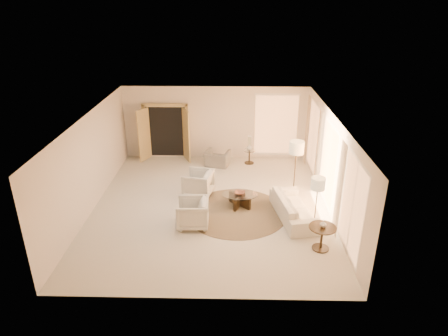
{
  "coord_description": "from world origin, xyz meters",
  "views": [
    {
      "loc": [
        0.65,
        -10.62,
        5.91
      ],
      "look_at": [
        0.4,
        0.4,
        1.1
      ],
      "focal_mm": 32.0,
      "sensor_mm": 36.0,
      "label": 1
    }
  ],
  "objects_px": {
    "accent_chair": "(217,156)",
    "end_table": "(322,234)",
    "end_vase": "(323,224)",
    "sofa": "(294,208)",
    "armchair_left": "(198,182)",
    "side_table": "(249,155)",
    "bowl": "(240,193)",
    "floor_lamp_far": "(318,186)",
    "floor_lamp_near": "(297,150)",
    "armchair_right": "(193,212)",
    "coffee_table": "(240,198)",
    "side_vase": "(250,147)"
  },
  "relations": [
    {
      "from": "armchair_left",
      "to": "end_table",
      "type": "distance_m",
      "value": 4.43
    },
    {
      "from": "armchair_left",
      "to": "side_table",
      "type": "distance_m",
      "value": 3.14
    },
    {
      "from": "floor_lamp_far",
      "to": "end_vase",
      "type": "height_order",
      "value": "floor_lamp_far"
    },
    {
      "from": "coffee_table",
      "to": "floor_lamp_far",
      "type": "distance_m",
      "value": 2.6
    },
    {
      "from": "bowl",
      "to": "coffee_table",
      "type": "bearing_deg",
      "value": -90.0
    },
    {
      "from": "sofa",
      "to": "armchair_right",
      "type": "height_order",
      "value": "armchair_right"
    },
    {
      "from": "armchair_left",
      "to": "sofa",
      "type": "bearing_deg",
      "value": 77.63
    },
    {
      "from": "armchair_right",
      "to": "side_table",
      "type": "distance_m",
      "value": 4.82
    },
    {
      "from": "end_table",
      "to": "side_table",
      "type": "xyz_separation_m",
      "value": [
        -1.61,
        5.53,
        -0.11
      ]
    },
    {
      "from": "side_table",
      "to": "end_vase",
      "type": "relative_size",
      "value": 3.13
    },
    {
      "from": "end_vase",
      "to": "side_table",
      "type": "bearing_deg",
      "value": 106.24
    },
    {
      "from": "bowl",
      "to": "accent_chair",
      "type": "bearing_deg",
      "value": 104.47
    },
    {
      "from": "accent_chair",
      "to": "side_table",
      "type": "xyz_separation_m",
      "value": [
        1.21,
        0.25,
        -0.06
      ]
    },
    {
      "from": "armchair_right",
      "to": "floor_lamp_far",
      "type": "relative_size",
      "value": 0.56
    },
    {
      "from": "end_vase",
      "to": "end_table",
      "type": "bearing_deg",
      "value": 0.0
    },
    {
      "from": "armchair_right",
      "to": "side_vase",
      "type": "xyz_separation_m",
      "value": [
        1.72,
        4.5,
        0.22
      ]
    },
    {
      "from": "floor_lamp_near",
      "to": "side_vase",
      "type": "xyz_separation_m",
      "value": [
        -1.31,
        2.65,
        -0.91
      ]
    },
    {
      "from": "armchair_right",
      "to": "coffee_table",
      "type": "xyz_separation_m",
      "value": [
        1.31,
        1.15,
        -0.18
      ]
    },
    {
      "from": "side_table",
      "to": "armchair_right",
      "type": "bearing_deg",
      "value": -110.91
    },
    {
      "from": "sofa",
      "to": "armchair_left",
      "type": "bearing_deg",
      "value": 53.95
    },
    {
      "from": "accent_chair",
      "to": "coffee_table",
      "type": "bearing_deg",
      "value": 119.24
    },
    {
      "from": "coffee_table",
      "to": "side_table",
      "type": "relative_size",
      "value": 2.39
    },
    {
      "from": "armchair_left",
      "to": "bowl",
      "type": "relative_size",
      "value": 2.84
    },
    {
      "from": "floor_lamp_near",
      "to": "armchair_left",
      "type": "bearing_deg",
      "value": 179.41
    },
    {
      "from": "sofa",
      "to": "end_vase",
      "type": "height_order",
      "value": "end_vase"
    },
    {
      "from": "floor_lamp_far",
      "to": "armchair_right",
      "type": "bearing_deg",
      "value": 178.19
    },
    {
      "from": "coffee_table",
      "to": "floor_lamp_near",
      "type": "xyz_separation_m",
      "value": [
        1.72,
        0.7,
        1.31
      ]
    },
    {
      "from": "armchair_left",
      "to": "floor_lamp_far",
      "type": "xyz_separation_m",
      "value": [
        3.33,
        -1.99,
        0.87
      ]
    },
    {
      "from": "armchair_right",
      "to": "side_table",
      "type": "xyz_separation_m",
      "value": [
        1.72,
        4.5,
        -0.1
      ]
    },
    {
      "from": "sofa",
      "to": "end_vase",
      "type": "xyz_separation_m",
      "value": [
        0.48,
        -1.54,
        0.41
      ]
    },
    {
      "from": "floor_lamp_far",
      "to": "floor_lamp_near",
      "type": "bearing_deg",
      "value": 98.64
    },
    {
      "from": "armchair_right",
      "to": "end_table",
      "type": "relative_size",
      "value": 1.27
    },
    {
      "from": "accent_chair",
      "to": "end_table",
      "type": "height_order",
      "value": "accent_chair"
    },
    {
      "from": "sofa",
      "to": "bowl",
      "type": "xyz_separation_m",
      "value": [
        -1.54,
        0.64,
        0.12
      ]
    },
    {
      "from": "accent_chair",
      "to": "end_vase",
      "type": "distance_m",
      "value": 5.99
    },
    {
      "from": "floor_lamp_far",
      "to": "side_vase",
      "type": "bearing_deg",
      "value": 109.22
    },
    {
      "from": "end_vase",
      "to": "bowl",
      "type": "bearing_deg",
      "value": 132.74
    },
    {
      "from": "side_table",
      "to": "bowl",
      "type": "bearing_deg",
      "value": -96.93
    },
    {
      "from": "armchair_left",
      "to": "armchair_right",
      "type": "bearing_deg",
      "value": 13.35
    },
    {
      "from": "side_vase",
      "to": "floor_lamp_far",
      "type": "bearing_deg",
      "value": -70.78
    },
    {
      "from": "sofa",
      "to": "accent_chair",
      "type": "height_order",
      "value": "accent_chair"
    },
    {
      "from": "side_table",
      "to": "floor_lamp_near",
      "type": "xyz_separation_m",
      "value": [
        1.31,
        -2.65,
        1.24
      ]
    },
    {
      "from": "accent_chair",
      "to": "end_vase",
      "type": "height_order",
      "value": "end_vase"
    },
    {
      "from": "coffee_table",
      "to": "end_vase",
      "type": "height_order",
      "value": "end_vase"
    },
    {
      "from": "coffee_table",
      "to": "bowl",
      "type": "distance_m",
      "value": 0.19
    },
    {
      "from": "sofa",
      "to": "armchair_right",
      "type": "xyz_separation_m",
      "value": [
        -2.85,
        -0.51,
        0.11
      ]
    },
    {
      "from": "accent_chair",
      "to": "armchair_right",
      "type": "bearing_deg",
      "value": 97.87
    },
    {
      "from": "floor_lamp_far",
      "to": "side_vase",
      "type": "distance_m",
      "value": 4.92
    },
    {
      "from": "armchair_left",
      "to": "end_vase",
      "type": "distance_m",
      "value": 4.43
    },
    {
      "from": "sofa",
      "to": "side_table",
      "type": "height_order",
      "value": "sofa"
    }
  ]
}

